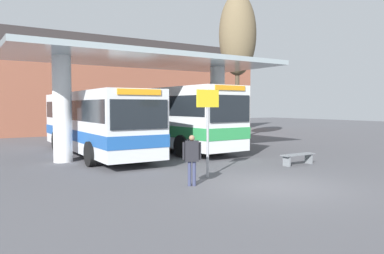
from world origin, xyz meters
TOP-DOWN VIEW (x-y plane):
  - ground_plane at (0.00, 0.00)m, footprint 100.00×100.00m
  - townhouse_backdrop at (0.00, 23.86)m, footprint 40.00×0.58m
  - station_canopy at (0.00, 8.72)m, footprint 13.49×5.85m
  - transit_bus_left_bay at (-2.30, 10.20)m, footprint 2.95×11.14m
  - transit_bus_center_bay at (2.05, 10.46)m, footprint 3.13×10.83m
  - waiting_bench_near_pillar at (3.79, 2.48)m, footprint 1.69×0.44m
  - info_sign_platform at (-0.95, 2.34)m, footprint 0.90×0.09m
  - pedestrian_waiting at (-2.17, 1.45)m, footprint 0.54×0.41m
  - poplar_tree_behind_left at (9.49, 13.30)m, footprint 2.73×2.73m

SIDE VIEW (x-z plane):
  - ground_plane at x=0.00m, z-range 0.00..0.00m
  - waiting_bench_near_pillar at x=3.79m, z-range 0.11..0.57m
  - pedestrian_waiting at x=-2.17m, z-range 0.17..1.75m
  - transit_bus_left_bay at x=-2.30m, z-range 0.19..3.32m
  - transit_bus_center_bay at x=2.05m, z-range 0.20..3.63m
  - info_sign_platform at x=-0.95m, z-range 0.64..3.67m
  - station_canopy at x=0.00m, z-range 1.73..6.61m
  - townhouse_backdrop at x=0.00m, z-range 0.72..9.36m
  - poplar_tree_behind_left at x=9.49m, z-range 2.29..13.01m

